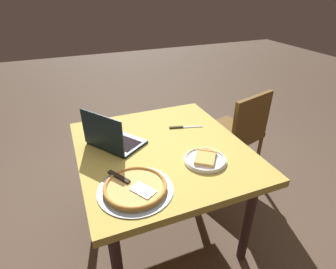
% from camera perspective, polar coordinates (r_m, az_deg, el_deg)
% --- Properties ---
extents(ground_plane, '(12.00, 12.00, 0.00)m').
position_cam_1_polar(ground_plane, '(2.19, -1.08, -19.51)').
color(ground_plane, brown).
extents(dining_table, '(1.11, 1.03, 0.75)m').
position_cam_1_polar(dining_table, '(1.74, -1.28, -5.10)').
color(dining_table, gold).
rests_on(dining_table, ground_plane).
extents(laptop, '(0.40, 0.38, 0.25)m').
position_cam_1_polar(laptop, '(1.72, -11.75, -0.87)').
color(laptop, black).
rests_on(laptop, dining_table).
extents(pizza_plate, '(0.25, 0.25, 0.04)m').
position_cam_1_polar(pizza_plate, '(1.58, 7.92, -5.23)').
color(pizza_plate, white).
rests_on(pizza_plate, dining_table).
extents(pizza_tray, '(0.38, 0.38, 0.04)m').
position_cam_1_polar(pizza_tray, '(1.37, -6.98, -11.14)').
color(pizza_tray, '#96A5AE').
rests_on(pizza_tray, dining_table).
extents(table_knife, '(0.08, 0.24, 0.01)m').
position_cam_1_polar(table_knife, '(1.92, 3.09, 1.58)').
color(table_knife, silver).
rests_on(table_knife, dining_table).
extents(chair_near, '(0.56, 0.56, 0.89)m').
position_cam_1_polar(chair_near, '(2.44, 14.35, 0.76)').
color(chair_near, brown).
rests_on(chair_near, ground_plane).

